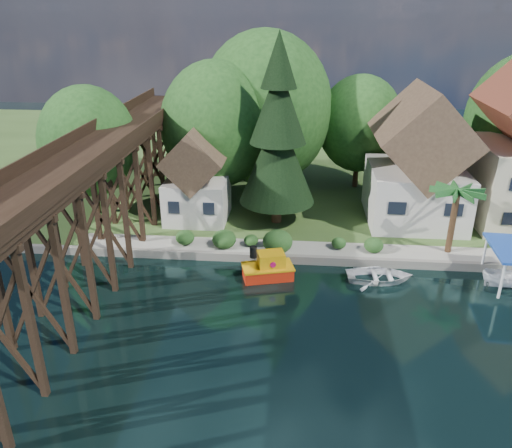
% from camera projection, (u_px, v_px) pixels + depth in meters
% --- Properties ---
extents(ground, '(140.00, 140.00, 0.00)m').
position_uv_depth(ground, '(339.00, 331.00, 28.48)').
color(ground, black).
rests_on(ground, ground).
extents(bank, '(140.00, 52.00, 0.50)m').
position_uv_depth(bank, '(321.00, 160.00, 59.44)').
color(bank, '#2E491D').
rests_on(bank, ground).
extents(seawall, '(60.00, 0.40, 0.62)m').
position_uv_depth(seawall, '(389.00, 263.00, 35.34)').
color(seawall, slate).
rests_on(seawall, ground).
extents(promenade, '(50.00, 2.60, 0.06)m').
position_uv_depth(promenade, '(415.00, 253.00, 36.28)').
color(promenade, gray).
rests_on(promenade, bank).
extents(trestle_bridge, '(4.12, 44.18, 9.30)m').
position_uv_depth(trestle_bridge, '(91.00, 202.00, 32.37)').
color(trestle_bridge, black).
rests_on(trestle_bridge, ground).
extents(house_left, '(7.64, 8.64, 11.02)m').
position_uv_depth(house_left, '(418.00, 166.00, 40.48)').
color(house_left, beige).
rests_on(house_left, bank).
extents(shed, '(5.09, 5.40, 7.85)m').
position_uv_depth(shed, '(197.00, 181.00, 41.09)').
color(shed, beige).
rests_on(shed, bank).
extents(bg_trees, '(49.90, 13.30, 10.57)m').
position_uv_depth(bg_trees, '(341.00, 124.00, 44.90)').
color(bg_trees, '#382314').
rests_on(bg_trees, bank).
extents(shrubs, '(15.76, 2.47, 1.70)m').
position_uv_depth(shrubs, '(270.00, 239.00, 36.82)').
color(shrubs, '#163E16').
rests_on(shrubs, bank).
extents(conifer, '(6.12, 6.12, 15.06)m').
position_uv_depth(conifer, '(278.00, 136.00, 38.88)').
color(conifer, '#382314').
rests_on(conifer, bank).
extents(palm_tree, '(4.08, 4.08, 5.23)m').
position_uv_depth(palm_tree, '(457.00, 194.00, 34.72)').
color(palm_tree, '#382314').
rests_on(palm_tree, bank).
extents(tugboat, '(3.78, 2.69, 2.48)m').
position_uv_depth(tugboat, '(268.00, 268.00, 33.82)').
color(tugboat, red).
rests_on(tugboat, ground).
extents(boat_white_a, '(4.61, 3.42, 0.92)m').
position_uv_depth(boat_white_a, '(380.00, 275.00, 33.55)').
color(boat_white_a, white).
rests_on(boat_white_a, ground).
extents(boat_canopy, '(3.71, 4.67, 2.90)m').
position_uv_depth(boat_canopy, '(512.00, 271.00, 32.40)').
color(boat_canopy, white).
rests_on(boat_canopy, ground).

